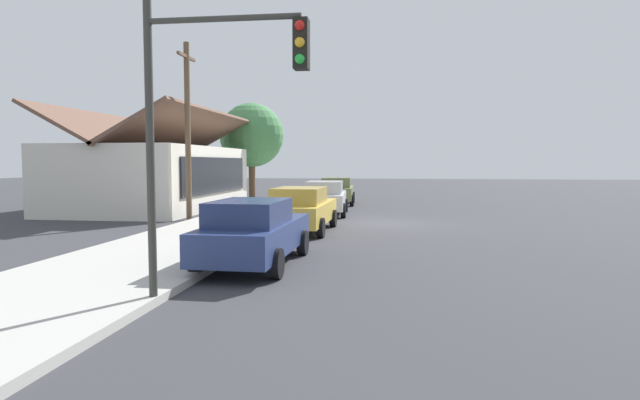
{
  "coord_description": "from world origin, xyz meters",
  "views": [
    {
      "loc": [
        -21.37,
        -0.49,
        2.46
      ],
      "look_at": [
        1.1,
        2.63,
        0.86
      ],
      "focal_mm": 29.89,
      "sensor_mm": 36.0,
      "label": 1
    }
  ],
  "objects_px": {
    "car_mustard": "(301,209)",
    "car_silver": "(325,197)",
    "car_navy": "(254,232)",
    "car_olive": "(337,191)",
    "fire_hydrant_red": "(305,199)",
    "shade_tree": "(252,135)",
    "utility_pole_wooden": "(188,128)",
    "traffic_light_main": "(210,100)"
  },
  "relations": [
    {
      "from": "fire_hydrant_red",
      "to": "car_mustard",
      "type": "bearing_deg",
      "value": -171.22
    },
    {
      "from": "car_navy",
      "to": "car_mustard",
      "type": "xyz_separation_m",
      "value": [
        6.27,
        -0.05,
        0.0
      ]
    },
    {
      "from": "car_olive",
      "to": "traffic_light_main",
      "type": "height_order",
      "value": "traffic_light_main"
    },
    {
      "from": "car_navy",
      "to": "car_mustard",
      "type": "distance_m",
      "value": 6.27
    },
    {
      "from": "car_mustard",
      "to": "car_silver",
      "type": "height_order",
      "value": "same"
    },
    {
      "from": "car_silver",
      "to": "traffic_light_main",
      "type": "relative_size",
      "value": 0.95
    },
    {
      "from": "car_navy",
      "to": "traffic_light_main",
      "type": "relative_size",
      "value": 0.93
    },
    {
      "from": "shade_tree",
      "to": "traffic_light_main",
      "type": "bearing_deg",
      "value": -166.25
    },
    {
      "from": "car_navy",
      "to": "car_olive",
      "type": "height_order",
      "value": "same"
    },
    {
      "from": "car_mustard",
      "to": "car_silver",
      "type": "xyz_separation_m",
      "value": [
        6.25,
        -0.05,
        -0.0
      ]
    },
    {
      "from": "car_navy",
      "to": "car_mustard",
      "type": "height_order",
      "value": "same"
    },
    {
      "from": "car_olive",
      "to": "traffic_light_main",
      "type": "bearing_deg",
      "value": 177.64
    },
    {
      "from": "shade_tree",
      "to": "utility_pole_wooden",
      "type": "bearing_deg",
      "value": -176.62
    },
    {
      "from": "utility_pole_wooden",
      "to": "car_navy",
      "type": "bearing_deg",
      "value": -150.35
    },
    {
      "from": "utility_pole_wooden",
      "to": "car_silver",
      "type": "bearing_deg",
      "value": -61.12
    },
    {
      "from": "fire_hydrant_red",
      "to": "car_silver",
      "type": "bearing_deg",
      "value": -154.52
    },
    {
      "from": "car_navy",
      "to": "car_olive",
      "type": "xyz_separation_m",
      "value": [
        18.68,
        0.02,
        -0.0
      ]
    },
    {
      "from": "car_navy",
      "to": "traffic_light_main",
      "type": "distance_m",
      "value": 4.57
    },
    {
      "from": "utility_pole_wooden",
      "to": "car_mustard",
      "type": "bearing_deg",
      "value": -120.55
    },
    {
      "from": "traffic_light_main",
      "to": "fire_hydrant_red",
      "type": "distance_m",
      "value": 19.67
    },
    {
      "from": "car_olive",
      "to": "utility_pole_wooden",
      "type": "distance_m",
      "value": 11.1
    },
    {
      "from": "traffic_light_main",
      "to": "car_olive",
      "type": "bearing_deg",
      "value": 0.7
    },
    {
      "from": "car_mustard",
      "to": "car_olive",
      "type": "height_order",
      "value": "same"
    },
    {
      "from": "car_mustard",
      "to": "fire_hydrant_red",
      "type": "distance_m",
      "value": 9.51
    },
    {
      "from": "car_silver",
      "to": "car_olive",
      "type": "relative_size",
      "value": 1.11
    },
    {
      "from": "car_silver",
      "to": "shade_tree",
      "type": "distance_m",
      "value": 12.35
    },
    {
      "from": "car_navy",
      "to": "utility_pole_wooden",
      "type": "height_order",
      "value": "utility_pole_wooden"
    },
    {
      "from": "car_mustard",
      "to": "shade_tree",
      "type": "relative_size",
      "value": 0.76
    },
    {
      "from": "utility_pole_wooden",
      "to": "fire_hydrant_red",
      "type": "xyz_separation_m",
      "value": [
        6.18,
        -4.0,
        -3.43
      ]
    },
    {
      "from": "shade_tree",
      "to": "fire_hydrant_red",
      "type": "bearing_deg",
      "value": -145.41
    },
    {
      "from": "car_silver",
      "to": "shade_tree",
      "type": "relative_size",
      "value": 0.77
    },
    {
      "from": "car_silver",
      "to": "car_navy",
      "type": "bearing_deg",
      "value": 176.29
    },
    {
      "from": "car_mustard",
      "to": "car_navy",
      "type": "bearing_deg",
      "value": -179.13
    },
    {
      "from": "car_olive",
      "to": "shade_tree",
      "type": "xyz_separation_m",
      "value": [
        3.91,
        6.16,
        3.45
      ]
    },
    {
      "from": "car_olive",
      "to": "fire_hydrant_red",
      "type": "height_order",
      "value": "car_olive"
    },
    {
      "from": "car_mustard",
      "to": "utility_pole_wooden",
      "type": "xyz_separation_m",
      "value": [
        3.22,
        5.45,
        3.11
      ]
    },
    {
      "from": "car_navy",
      "to": "car_silver",
      "type": "bearing_deg",
      "value": 0.62
    },
    {
      "from": "car_silver",
      "to": "fire_hydrant_red",
      "type": "relative_size",
      "value": 6.98
    },
    {
      "from": "car_mustard",
      "to": "car_silver",
      "type": "bearing_deg",
      "value": 0.87
    },
    {
      "from": "car_silver",
      "to": "shade_tree",
      "type": "xyz_separation_m",
      "value": [
        10.06,
        6.27,
        3.45
      ]
    },
    {
      "from": "car_mustard",
      "to": "car_silver",
      "type": "distance_m",
      "value": 6.25
    },
    {
      "from": "car_navy",
      "to": "car_olive",
      "type": "bearing_deg",
      "value": 1.11
    }
  ]
}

